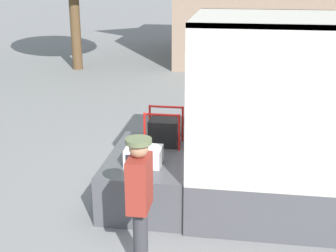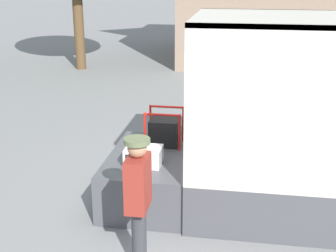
{
  "view_description": "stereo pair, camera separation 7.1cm",
  "coord_description": "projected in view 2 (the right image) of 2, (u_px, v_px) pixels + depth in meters",
  "views": [
    {
      "loc": [
        0.63,
        -6.61,
        3.48
      ],
      "look_at": [
        -0.34,
        -0.2,
        1.29
      ],
      "focal_mm": 50.0,
      "sensor_mm": 36.0,
      "label": 1
    },
    {
      "loc": [
        0.7,
        -6.6,
        3.48
      ],
      "look_at": [
        -0.34,
        -0.2,
        1.29
      ],
      "focal_mm": 50.0,
      "sensor_mm": 36.0,
      "label": 2
    }
  ],
  "objects": [
    {
      "name": "ground_plane",
      "position": [
        191.0,
        200.0,
        7.39
      ],
      "size": [
        160.0,
        160.0,
        0.0
      ],
      "primitive_type": "plane",
      "color": "gray"
    },
    {
      "name": "tailgate_deck",
      "position": [
        151.0,
        176.0,
        7.37
      ],
      "size": [
        1.28,
        2.02,
        0.74
      ],
      "primitive_type": "cube",
      "color": "#4C4C51",
      "rests_on": "ground"
    },
    {
      "name": "microwave",
      "position": [
        144.0,
        156.0,
        6.85
      ],
      "size": [
        0.53,
        0.41,
        0.26
      ],
      "color": "white",
      "rests_on": "tailgate_deck"
    },
    {
      "name": "portable_generator",
      "position": [
        165.0,
        132.0,
        7.59
      ],
      "size": [
        0.59,
        0.48,
        0.6
      ],
      "color": "black",
      "rests_on": "tailgate_deck"
    },
    {
      "name": "worker_person",
      "position": [
        138.0,
        191.0,
        5.42
      ],
      "size": [
        0.3,
        0.44,
        1.68
      ],
      "color": "#38383D",
      "rests_on": "ground"
    }
  ]
}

